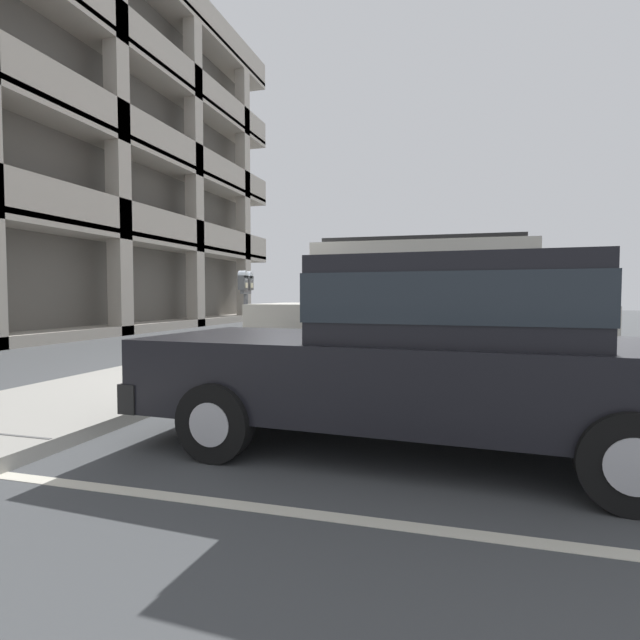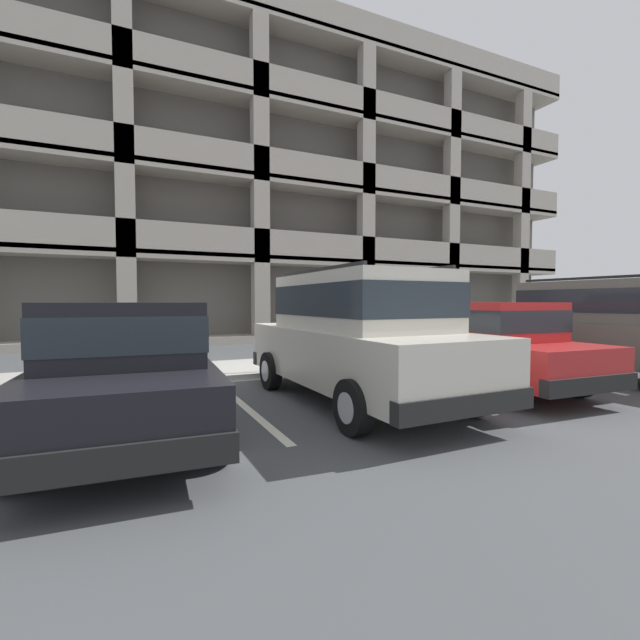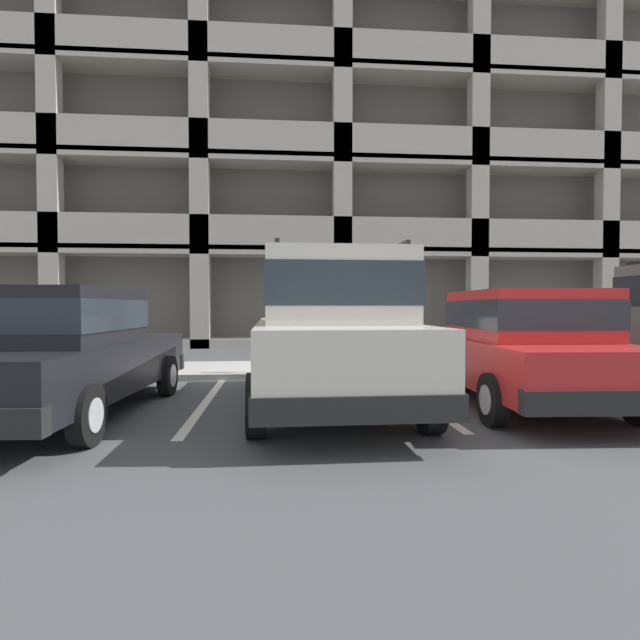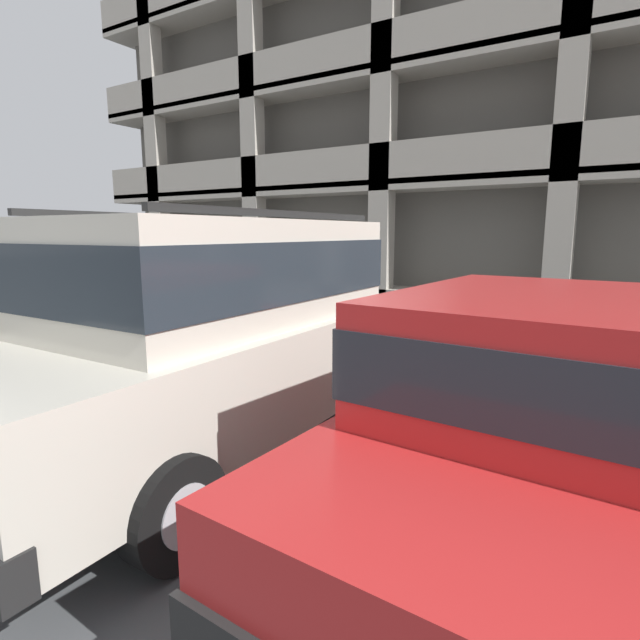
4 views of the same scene
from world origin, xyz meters
name	(u,v)px [view 1 (image 1 of 4)]	position (x,y,z in m)	size (l,w,h in m)	color
ground_plane	(268,380)	(0.00, 0.00, -0.05)	(80.00, 80.00, 0.10)	#444749
sidewalk	(193,369)	(0.00, 1.30, 0.06)	(40.00, 2.20, 0.12)	#9E9B93
parking_stall_lines	(374,367)	(1.49, -1.40, 0.00)	(12.04, 4.80, 0.01)	silver
silver_suv	(420,307)	(0.18, -2.30, 1.09)	(2.06, 4.80, 2.03)	beige
red_sedan	(429,349)	(-3.05, -2.63, 0.82)	(2.02, 4.57, 1.54)	black
dark_hatchback	(430,318)	(2.77, -2.28, 0.82)	(1.99, 4.56, 1.54)	red
blue_coupe	(450,302)	(5.80, -2.58, 1.09)	(2.25, 4.90, 2.03)	#5B665B
parking_meter_near	(246,296)	(-0.03, 0.35, 1.24)	(0.35, 0.12, 1.51)	#595B60
fire_hydrant	(309,329)	(4.17, 0.65, 0.46)	(0.30, 0.30, 0.70)	red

